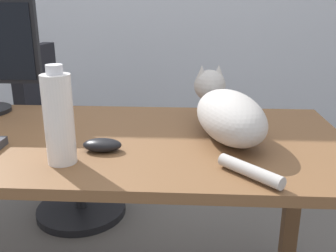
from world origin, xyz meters
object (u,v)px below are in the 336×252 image
Objects in this scene: cat at (227,113)px; water_bottle at (59,118)px; office_chair at (67,146)px; computer_mouse at (102,145)px.

cat is 2.33× the size of water_bottle.
office_chair and cat have the same top height.
computer_mouse is (0.39, -0.84, 0.34)m from office_chair.
computer_mouse is 0.43× the size of water_bottle.
cat is (0.75, -0.71, 0.40)m from office_chair.
office_chair is 3.54× the size of water_bottle.
water_bottle reaches higher than office_chair.
office_chair is 8.29× the size of computer_mouse.
cat is 0.39m from computer_mouse.
cat is 0.50m from water_bottle.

